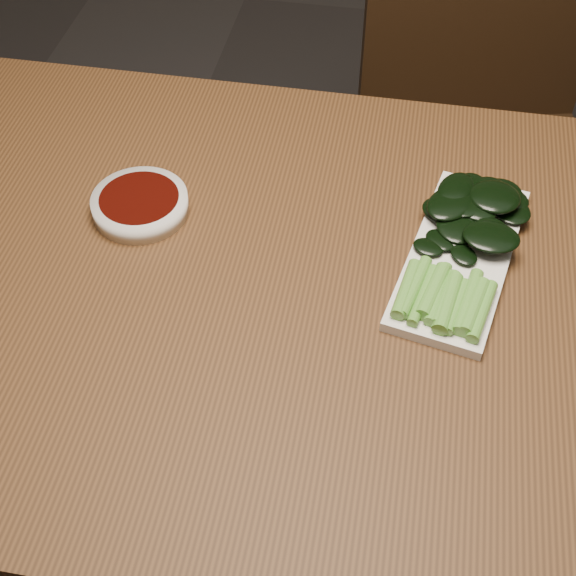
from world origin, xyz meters
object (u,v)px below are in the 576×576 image
Objects in this scene: table at (316,323)px; chair_far at (480,136)px; sauce_bowl at (140,204)px; gai_lan at (468,234)px; serving_plate at (460,257)px.

table is 1.57× the size of chair_far.
sauce_bowl is at bearing -141.87° from chair_far.
chair_far is 0.65m from gai_lan.
chair_far reaches higher than serving_plate.
table is 0.74m from chair_far.
table is 4.58× the size of serving_plate.
sauce_bowl reaches higher than serving_plate.
gai_lan is at bearing 76.49° from serving_plate.
gai_lan reaches higher than sauce_bowl.
sauce_bowl is 0.41× the size of serving_plate.
sauce_bowl is 0.44× the size of gai_lan.
serving_plate is at bearing 23.50° from table.
gai_lan is (0.17, 0.10, 0.10)m from table.
table is at bearing -151.00° from gai_lan.
serving_plate is (-0.06, -0.61, 0.27)m from chair_far.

